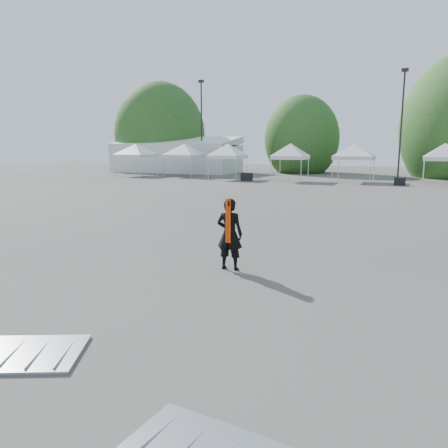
% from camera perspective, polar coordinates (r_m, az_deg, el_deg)
% --- Properties ---
extents(ground, '(120.00, 120.00, 0.00)m').
position_cam_1_polar(ground, '(12.26, 0.60, -4.44)').
color(ground, '#474442').
rests_on(ground, ground).
extents(marquee, '(15.00, 6.25, 4.23)m').
position_cam_1_polar(marquee, '(53.11, -6.33, 8.88)').
color(marquee, silver).
rests_on(marquee, ground).
extents(light_pole_west, '(0.60, 0.25, 10.30)m').
position_cam_1_polar(light_pole_west, '(50.38, -2.96, 13.19)').
color(light_pole_west, black).
rests_on(light_pole_west, ground).
extents(light_pole_east, '(0.60, 0.25, 9.80)m').
position_cam_1_polar(light_pole_east, '(43.00, 22.20, 12.65)').
color(light_pole_east, black).
rests_on(light_pole_east, ground).
extents(tree_far_w, '(4.80, 4.80, 7.30)m').
position_cam_1_polar(tree_far_w, '(57.75, -8.36, 11.48)').
color(tree_far_w, '#382314').
rests_on(tree_far_w, ground).
extents(tree_mid_w, '(4.16, 4.16, 6.33)m').
position_cam_1_polar(tree_mid_w, '(52.46, 10.11, 10.91)').
color(tree_mid_w, '#382314').
rests_on(tree_mid_w, ground).
extents(tent_a, '(4.74, 4.74, 3.88)m').
position_cam_1_polar(tent_a, '(47.26, -11.45, 9.91)').
color(tent_a, silver).
rests_on(tent_a, ground).
extents(tent_b, '(4.66, 4.66, 3.88)m').
position_cam_1_polar(tent_b, '(45.61, -5.21, 10.07)').
color(tent_b, silver).
rests_on(tent_b, ground).
extents(tent_c, '(4.21, 4.21, 3.88)m').
position_cam_1_polar(tent_c, '(41.42, 0.51, 10.11)').
color(tent_c, silver).
rests_on(tent_c, ground).
extents(tent_d, '(4.04, 4.04, 3.88)m').
position_cam_1_polar(tent_d, '(39.50, 8.70, 9.99)').
color(tent_d, silver).
rests_on(tent_d, ground).
extents(tent_e, '(4.67, 4.67, 3.88)m').
position_cam_1_polar(tent_e, '(39.92, 16.71, 9.69)').
color(tent_e, silver).
rests_on(tent_e, ground).
extents(tent_f, '(4.32, 4.32, 3.88)m').
position_cam_1_polar(tent_f, '(39.44, 26.92, 9.02)').
color(tent_f, silver).
rests_on(tent_f, ground).
extents(man, '(0.70, 0.49, 1.82)m').
position_cam_1_polar(man, '(10.94, 0.73, -1.31)').
color(man, black).
rests_on(man, ground).
extents(barrier_left, '(2.67, 2.12, 0.08)m').
position_cam_1_polar(barrier_left, '(7.56, -27.20, -14.82)').
color(barrier_left, '#A9ACB1').
rests_on(barrier_left, ground).
extents(crate_west, '(0.98, 0.79, 0.72)m').
position_cam_1_polar(crate_west, '(39.36, 2.98, 6.16)').
color(crate_west, black).
rests_on(crate_west, ground).
extents(crate_mid, '(0.85, 0.69, 0.62)m').
position_cam_1_polar(crate_mid, '(37.70, 21.98, 5.19)').
color(crate_mid, black).
rests_on(crate_mid, ground).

